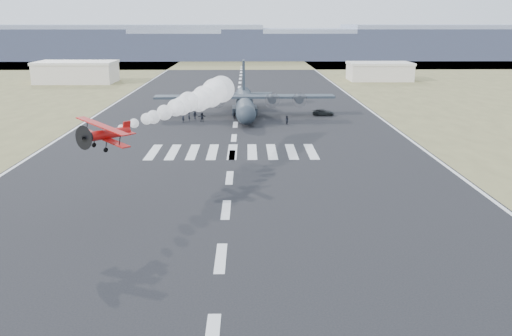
{
  "coord_description": "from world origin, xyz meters",
  "views": [
    {
      "loc": [
        2.28,
        -29.92,
        19.33
      ],
      "look_at": [
        3.2,
        26.02,
        4.0
      ],
      "focal_mm": 38.0,
      "sensor_mm": 36.0,
      "label": 1
    }
  ],
  "objects_px": {
    "support_vehicle": "(323,112)",
    "crew_e": "(251,114)",
    "hangar_left": "(77,72)",
    "hangar_right": "(379,71)",
    "aerobatic_biplane": "(106,134)",
    "crew_a": "(183,118)",
    "crew_h": "(287,120)",
    "transport_aircraft": "(245,102)",
    "crew_b": "(241,115)",
    "crew_f": "(202,117)",
    "crew_g": "(189,117)",
    "crew_d": "(234,115)",
    "crew_c": "(195,114)"
  },
  "relations": [
    {
      "from": "crew_d",
      "to": "crew_g",
      "type": "relative_size",
      "value": 1.02
    },
    {
      "from": "support_vehicle",
      "to": "crew_b",
      "type": "height_order",
      "value": "crew_b"
    },
    {
      "from": "crew_f",
      "to": "crew_a",
      "type": "bearing_deg",
      "value": 0.77
    },
    {
      "from": "crew_e",
      "to": "crew_f",
      "type": "distance_m",
      "value": 10.23
    },
    {
      "from": "transport_aircraft",
      "to": "crew_g",
      "type": "height_order",
      "value": "transport_aircraft"
    },
    {
      "from": "crew_c",
      "to": "crew_h",
      "type": "xyz_separation_m",
      "value": [
        18.07,
        -6.18,
        -0.07
      ]
    },
    {
      "from": "hangar_right",
      "to": "crew_f",
      "type": "xyz_separation_m",
      "value": [
        -52.62,
        -74.61,
        -2.1
      ]
    },
    {
      "from": "transport_aircraft",
      "to": "aerobatic_biplane",
      "type": "bearing_deg",
      "value": -103.71
    },
    {
      "from": "crew_e",
      "to": "crew_h",
      "type": "height_order",
      "value": "crew_h"
    },
    {
      "from": "support_vehicle",
      "to": "crew_d",
      "type": "bearing_deg",
      "value": 107.56
    },
    {
      "from": "crew_c",
      "to": "crew_f",
      "type": "bearing_deg",
      "value": -109.25
    },
    {
      "from": "crew_a",
      "to": "crew_d",
      "type": "bearing_deg",
      "value": 53.27
    },
    {
      "from": "crew_c",
      "to": "crew_g",
      "type": "relative_size",
      "value": 1.13
    },
    {
      "from": "hangar_right",
      "to": "crew_f",
      "type": "height_order",
      "value": "hangar_right"
    },
    {
      "from": "crew_a",
      "to": "hangar_right",
      "type": "bearing_deg",
      "value": 87.3
    },
    {
      "from": "aerobatic_biplane",
      "to": "crew_h",
      "type": "height_order",
      "value": "aerobatic_biplane"
    },
    {
      "from": "crew_d",
      "to": "support_vehicle",
      "type": "bearing_deg",
      "value": -36.74
    },
    {
      "from": "support_vehicle",
      "to": "crew_g",
      "type": "relative_size",
      "value": 2.72
    },
    {
      "from": "crew_b",
      "to": "crew_f",
      "type": "height_order",
      "value": "crew_f"
    },
    {
      "from": "hangar_right",
      "to": "crew_g",
      "type": "distance_m",
      "value": 92.18
    },
    {
      "from": "hangar_left",
      "to": "support_vehicle",
      "type": "xyz_separation_m",
      "value": [
        70.17,
        -62.75,
        -2.78
      ]
    },
    {
      "from": "crew_g",
      "to": "support_vehicle",
      "type": "bearing_deg",
      "value": 90.5
    },
    {
      "from": "transport_aircraft",
      "to": "support_vehicle",
      "type": "xyz_separation_m",
      "value": [
        16.43,
        -0.53,
        -2.12
      ]
    },
    {
      "from": "crew_a",
      "to": "crew_f",
      "type": "height_order",
      "value": "crew_f"
    },
    {
      "from": "crew_e",
      "to": "crew_g",
      "type": "relative_size",
      "value": 1.02
    },
    {
      "from": "support_vehicle",
      "to": "crew_a",
      "type": "xyz_separation_m",
      "value": [
        -28.38,
        -7.66,
        0.2
      ]
    },
    {
      "from": "crew_a",
      "to": "crew_h",
      "type": "xyz_separation_m",
      "value": [
        20.04,
        -2.48,
        0.04
      ]
    },
    {
      "from": "hangar_right",
      "to": "crew_a",
      "type": "distance_m",
      "value": 94.08
    },
    {
      "from": "support_vehicle",
      "to": "aerobatic_biplane",
      "type": "bearing_deg",
      "value": 158.46
    },
    {
      "from": "crew_g",
      "to": "hangar_right",
      "type": "bearing_deg",
      "value": 131.31
    },
    {
      "from": "aerobatic_biplane",
      "to": "crew_a",
      "type": "relative_size",
      "value": 3.95
    },
    {
      "from": "hangar_left",
      "to": "hangar_right",
      "type": "distance_m",
      "value": 98.13
    },
    {
      "from": "transport_aircraft",
      "to": "crew_g",
      "type": "bearing_deg",
      "value": -150.66
    },
    {
      "from": "transport_aircraft",
      "to": "crew_b",
      "type": "relative_size",
      "value": 22.24
    },
    {
      "from": "hangar_right",
      "to": "crew_b",
      "type": "height_order",
      "value": "hangar_right"
    },
    {
      "from": "transport_aircraft",
      "to": "crew_c",
      "type": "height_order",
      "value": "transport_aircraft"
    },
    {
      "from": "hangar_left",
      "to": "crew_h",
      "type": "xyz_separation_m",
      "value": [
        61.83,
        -72.9,
        -2.55
      ]
    },
    {
      "from": "crew_b",
      "to": "crew_g",
      "type": "height_order",
      "value": "same"
    },
    {
      "from": "hangar_left",
      "to": "aerobatic_biplane",
      "type": "xyz_separation_m",
      "value": [
        40.46,
        -122.92,
        5.19
      ]
    },
    {
      "from": "hangar_right",
      "to": "crew_e",
      "type": "xyz_separation_m",
      "value": [
        -42.99,
        -71.17,
        -2.17
      ]
    },
    {
      "from": "crew_a",
      "to": "crew_c",
      "type": "bearing_deg",
      "value": 95.86
    },
    {
      "from": "crew_a",
      "to": "crew_e",
      "type": "distance_m",
      "value": 13.88
    },
    {
      "from": "aerobatic_biplane",
      "to": "crew_a",
      "type": "distance_m",
      "value": 53.09
    },
    {
      "from": "crew_b",
      "to": "crew_g",
      "type": "xyz_separation_m",
      "value": [
        -10.28,
        -2.18,
        -0.0
      ]
    },
    {
      "from": "crew_g",
      "to": "crew_f",
      "type": "bearing_deg",
      "value": 60.05
    },
    {
      "from": "hangar_right",
      "to": "aerobatic_biplane",
      "type": "bearing_deg",
      "value": -114.22
    },
    {
      "from": "support_vehicle",
      "to": "crew_e",
      "type": "relative_size",
      "value": 2.68
    },
    {
      "from": "crew_b",
      "to": "support_vehicle",
      "type": "bearing_deg",
      "value": -61.21
    },
    {
      "from": "hangar_left",
      "to": "support_vehicle",
      "type": "height_order",
      "value": "hangar_left"
    },
    {
      "from": "support_vehicle",
      "to": "transport_aircraft",
      "type": "bearing_deg",
      "value": 92.88
    }
  ]
}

